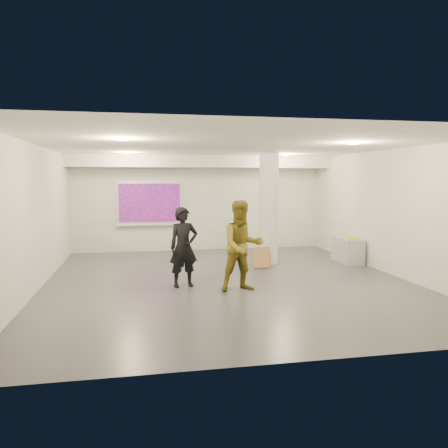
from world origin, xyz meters
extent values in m
cube|color=#3A3C42|center=(0.00, 0.00, 0.00)|extent=(8.00, 9.00, 0.01)
cube|color=white|center=(0.00, 0.00, 3.00)|extent=(8.00, 9.00, 0.01)
cube|color=beige|center=(0.00, 4.50, 1.50)|extent=(8.00, 0.01, 3.00)
cube|color=beige|center=(0.00, -4.50, 1.50)|extent=(8.00, 0.01, 3.00)
cube|color=beige|center=(-4.00, 0.00, 1.50)|extent=(0.01, 9.00, 3.00)
cube|color=beige|center=(4.00, 0.00, 1.50)|extent=(0.01, 9.00, 3.00)
cube|color=silver|center=(0.00, 3.95, 2.82)|extent=(8.00, 1.10, 0.36)
cylinder|color=#FFE895|center=(-2.20, 2.50, 2.98)|extent=(0.22, 0.22, 0.02)
cylinder|color=#FFE895|center=(2.20, 2.50, 2.98)|extent=(0.22, 0.22, 0.02)
cylinder|color=#FFE895|center=(-2.20, -1.50, 2.98)|extent=(0.22, 0.22, 0.02)
cylinder|color=#FFE895|center=(2.20, -1.50, 2.98)|extent=(0.22, 0.22, 0.02)
cylinder|color=silver|center=(1.50, 1.80, 1.50)|extent=(0.52, 0.52, 3.00)
cube|color=silver|center=(-1.60, 4.46, 1.55)|extent=(2.10, 0.06, 1.40)
cube|color=#000DBC|center=(-1.60, 4.42, 1.55)|extent=(1.90, 0.01, 1.20)
cube|color=silver|center=(-1.60, 4.40, 0.85)|extent=(2.10, 0.08, 0.04)
cube|color=#9A9C9F|center=(3.72, 1.58, 0.34)|extent=(0.55, 1.19, 0.68)
cube|color=#DAB105|center=(3.73, 1.40, 0.70)|extent=(0.29, 0.36, 0.03)
cube|color=#976640|center=(1.23, 1.43, 0.25)|extent=(0.49, 0.25, 0.51)
cube|color=#976640|center=(1.15, 1.26, 0.25)|extent=(0.49, 0.27, 0.50)
imported|color=black|center=(-1.02, -0.34, 0.85)|extent=(0.70, 0.54, 1.70)
imported|color=olive|center=(0.13, -0.90, 0.93)|extent=(0.96, 0.78, 1.86)
camera|label=1|loc=(-1.92, -9.48, 2.27)|focal=35.00mm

